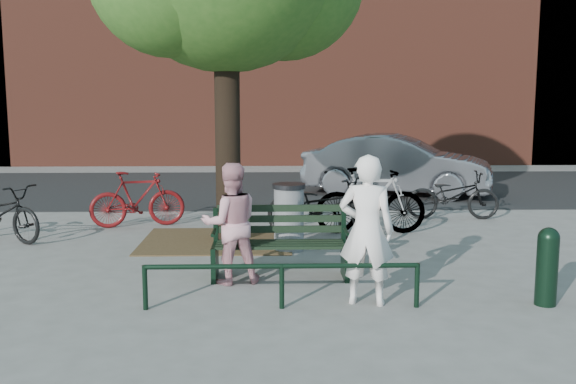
{
  "coord_description": "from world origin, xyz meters",
  "views": [
    {
      "loc": [
        -0.12,
        -8.04,
        2.3
      ],
      "look_at": [
        0.13,
        1.0,
        0.98
      ],
      "focal_mm": 40.0,
      "sensor_mm": 36.0,
      "label": 1
    }
  ],
  "objects_px": {
    "park_bench": "(280,241)",
    "bollard": "(547,264)",
    "parked_car": "(397,165)",
    "litter_bin": "(289,217)",
    "bicycle_c": "(321,208)",
    "person_left": "(367,230)",
    "person_right": "(231,223)"
  },
  "relations": [
    {
      "from": "person_right",
      "to": "parked_car",
      "type": "bearing_deg",
      "value": -129.14
    },
    {
      "from": "park_bench",
      "to": "person_right",
      "type": "xyz_separation_m",
      "value": [
        -0.62,
        -0.25,
        0.28
      ]
    },
    {
      "from": "litter_bin",
      "to": "person_left",
      "type": "bearing_deg",
      "value": -73.16
    },
    {
      "from": "bicycle_c",
      "to": "parked_car",
      "type": "distance_m",
      "value": 5.42
    },
    {
      "from": "person_left",
      "to": "litter_bin",
      "type": "height_order",
      "value": "person_left"
    },
    {
      "from": "park_bench",
      "to": "litter_bin",
      "type": "bearing_deg",
      "value": 83.92
    },
    {
      "from": "person_left",
      "to": "bollard",
      "type": "bearing_deg",
      "value": -169.63
    },
    {
      "from": "litter_bin",
      "to": "bicycle_c",
      "type": "height_order",
      "value": "bicycle_c"
    },
    {
      "from": "bollard",
      "to": "park_bench",
      "type": "bearing_deg",
      "value": 157.38
    },
    {
      "from": "person_right",
      "to": "person_left",
      "type": "bearing_deg",
      "value": 137.23
    },
    {
      "from": "person_right",
      "to": "bicycle_c",
      "type": "bearing_deg",
      "value": -132.62
    },
    {
      "from": "bollard",
      "to": "person_right",
      "type": "bearing_deg",
      "value": 164.55
    },
    {
      "from": "parked_car",
      "to": "park_bench",
      "type": "bearing_deg",
      "value": 177.24
    },
    {
      "from": "bicycle_c",
      "to": "parked_car",
      "type": "bearing_deg",
      "value": 7.89
    },
    {
      "from": "person_right",
      "to": "park_bench",
      "type": "bearing_deg",
      "value": -171.76
    },
    {
      "from": "bicycle_c",
      "to": "person_left",
      "type": "bearing_deg",
      "value": -143.8
    },
    {
      "from": "park_bench",
      "to": "bicycle_c",
      "type": "relative_size",
      "value": 0.85
    },
    {
      "from": "bollard",
      "to": "bicycle_c",
      "type": "distance_m",
      "value": 4.05
    },
    {
      "from": "park_bench",
      "to": "parked_car",
      "type": "height_order",
      "value": "parked_car"
    },
    {
      "from": "person_right",
      "to": "bollard",
      "type": "distance_m",
      "value": 3.73
    },
    {
      "from": "park_bench",
      "to": "person_left",
      "type": "xyz_separation_m",
      "value": [
        0.95,
        -1.13,
        0.37
      ]
    },
    {
      "from": "person_left",
      "to": "parked_car",
      "type": "height_order",
      "value": "person_left"
    },
    {
      "from": "bicycle_c",
      "to": "parked_car",
      "type": "relative_size",
      "value": 0.46
    },
    {
      "from": "person_left",
      "to": "bicycle_c",
      "type": "bearing_deg",
      "value": -72.27
    },
    {
      "from": "litter_bin",
      "to": "parked_car",
      "type": "xyz_separation_m",
      "value": [
        2.75,
        5.59,
        0.21
      ]
    },
    {
      "from": "park_bench",
      "to": "person_left",
      "type": "bearing_deg",
      "value": -49.92
    },
    {
      "from": "bollard",
      "to": "person_left",
      "type": "bearing_deg",
      "value": 176.95
    },
    {
      "from": "litter_bin",
      "to": "park_bench",
      "type": "bearing_deg",
      "value": -96.08
    },
    {
      "from": "person_right",
      "to": "litter_bin",
      "type": "relative_size",
      "value": 1.48
    },
    {
      "from": "person_left",
      "to": "person_right",
      "type": "relative_size",
      "value": 1.12
    },
    {
      "from": "park_bench",
      "to": "bollard",
      "type": "bearing_deg",
      "value": -22.62
    },
    {
      "from": "person_left",
      "to": "litter_bin",
      "type": "xyz_separation_m",
      "value": [
        -0.79,
        2.62,
        -0.33
      ]
    }
  ]
}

